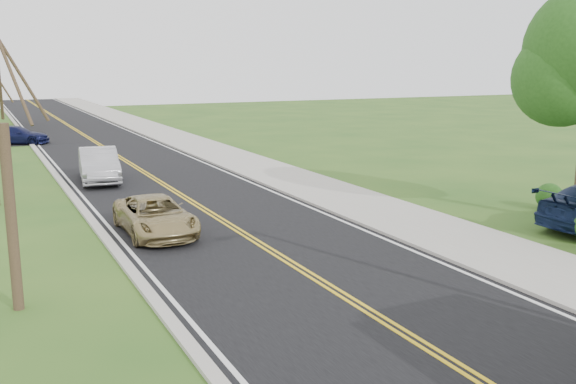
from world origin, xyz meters
TOP-DOWN VIEW (x-y plane):
  - road at (0.00, 40.00)m, footprint 8.00×120.00m
  - curb_right at (4.15, 40.00)m, footprint 0.30×120.00m
  - sidewalk_right at (5.90, 40.00)m, footprint 3.20×120.00m
  - curb_left at (-4.15, 40.00)m, footprint 0.30×120.00m
  - bare_tree_a at (-7.00, 10.00)m, footprint 1.93×2.26m
  - suv_champagne at (-2.54, 15.01)m, footprint 2.02×4.37m
  - sedan_silver at (-2.47, 25.42)m, footprint 2.16×4.92m
  - lot_car_navy at (-5.00, 42.32)m, footprint 4.65×3.31m

SIDE VIEW (x-z plane):
  - road at x=0.00m, z-range 0.00..0.01m
  - sidewalk_right at x=5.90m, z-range 0.00..0.10m
  - curb_left at x=-4.15m, z-range 0.00..0.10m
  - curb_right at x=4.15m, z-range 0.00..0.12m
  - suv_champagne at x=-2.54m, z-range 0.00..1.21m
  - lot_car_navy at x=-5.00m, z-range 0.00..1.25m
  - sedan_silver at x=-2.47m, z-range 0.00..1.57m
  - bare_tree_a at x=-7.00m, z-range -0.41..5.66m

